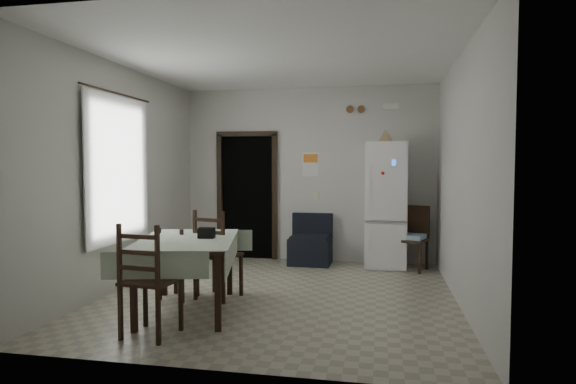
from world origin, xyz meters
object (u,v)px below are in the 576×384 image
(navy_seat, at_px, (310,239))
(corner_chair, at_px, (412,238))
(dining_table, at_px, (188,275))
(dining_chair_near_head, at_px, (151,279))
(fridge, at_px, (386,205))
(dining_chair_far_left, at_px, (179,263))
(dining_chair_far_right, at_px, (218,254))

(navy_seat, distance_m, corner_chair, 1.60)
(dining_table, xyz_separation_m, dining_chair_near_head, (-0.03, -0.79, 0.14))
(navy_seat, height_order, dining_table, navy_seat)
(fridge, height_order, dining_chair_far_left, fridge)
(dining_table, distance_m, dining_chair_far_left, 0.55)
(corner_chair, bearing_deg, dining_chair_near_head, -106.33)
(dining_chair_far_left, height_order, dining_chair_near_head, dining_chair_near_head)
(fridge, xyz_separation_m, dining_chair_near_head, (-2.19, -3.55, -0.44))
(navy_seat, distance_m, dining_chair_far_left, 2.63)
(dining_table, bearing_deg, dining_chair_far_left, 110.99)
(navy_seat, xyz_separation_m, dining_chair_far_right, (-0.80, -2.19, 0.14))
(fridge, relative_size, dining_table, 1.28)
(navy_seat, relative_size, dining_chair_far_left, 0.93)
(corner_chair, bearing_deg, navy_seat, -165.50)
(dining_chair_far_right, relative_size, dining_chair_near_head, 1.00)
(fridge, relative_size, corner_chair, 2.00)
(fridge, height_order, dining_chair_near_head, fridge)
(dining_table, distance_m, dining_chair_far_right, 0.61)
(fridge, height_order, dining_chair_far_right, fridge)
(dining_table, xyz_separation_m, dining_chair_far_left, (-0.31, 0.46, 0.03))
(navy_seat, relative_size, dining_chair_far_right, 0.75)
(dining_chair_far_left, relative_size, dining_chair_far_right, 0.80)
(corner_chair, relative_size, dining_chair_far_right, 0.91)
(fridge, distance_m, dining_chair_near_head, 4.19)
(fridge, distance_m, dining_chair_far_right, 3.00)
(navy_seat, distance_m, dining_chair_far_right, 2.34)
(dining_chair_far_left, bearing_deg, dining_chair_near_head, 113.67)
(navy_seat, xyz_separation_m, dining_table, (-0.96, -2.76, -0.00))
(fridge, xyz_separation_m, navy_seat, (-1.19, -0.00, -0.58))
(dining_chair_near_head, bearing_deg, fridge, -115.35)
(dining_table, xyz_separation_m, dining_chair_far_right, (0.16, 0.57, 0.14))
(dining_table, relative_size, dining_chair_far_right, 1.43)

